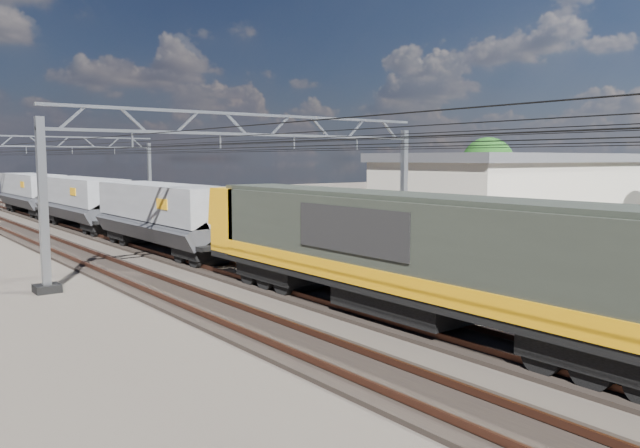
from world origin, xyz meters
TOP-DOWN VIEW (x-y plane):
  - ground at (0.00, 0.00)m, footprint 160.00×160.00m
  - track_outer_west at (-6.00, 0.00)m, footprint 2.60×140.00m
  - track_loco at (-2.00, 0.00)m, footprint 2.60×140.00m
  - track_inner_east at (2.00, 0.00)m, footprint 2.60×140.00m
  - track_outer_east at (6.00, 0.00)m, footprint 2.60×140.00m
  - catenary_gantry_mid at (0.00, 4.00)m, footprint 19.90×0.90m
  - catenary_gantry_far at (0.00, 40.00)m, footprint 19.90×0.90m
  - overhead_wires at (0.00, 8.00)m, footprint 12.03×140.00m
  - locomotive at (-2.00, -7.46)m, footprint 2.76×21.10m
  - hopper_wagon_lead at (-2.00, 10.23)m, footprint 3.38×13.00m
  - hopper_wagon_mid at (-2.00, 24.43)m, footprint 3.38×13.00m
  - hopper_wagon_third at (-2.00, 38.63)m, footprint 3.38×13.00m
  - industrial_shed at (22.00, 6.00)m, footprint 18.60×10.60m
  - tree_far at (30.32, 13.79)m, footprint 5.16×4.76m

SIDE VIEW (x-z plane):
  - ground at x=0.00m, z-range 0.00..0.00m
  - track_outer_west at x=-6.00m, z-range -0.08..0.22m
  - track_loco at x=-2.00m, z-range -0.08..0.22m
  - track_inner_east at x=2.00m, z-range -0.08..0.22m
  - track_outer_east at x=6.00m, z-range -0.08..0.22m
  - hopper_wagon_lead at x=-2.00m, z-range 0.60..3.86m
  - hopper_wagon_mid at x=-2.00m, z-range 0.60..3.86m
  - hopper_wagon_third at x=-2.00m, z-range 0.60..3.86m
  - locomotive at x=-2.00m, z-range 0.52..4.14m
  - industrial_shed at x=22.00m, z-range 0.03..5.43m
  - catenary_gantry_mid at x=0.00m, z-range 0.35..7.46m
  - catenary_gantry_far at x=0.00m, z-range 0.35..7.46m
  - tree_far at x=30.32m, z-range 0.95..7.88m
  - overhead_wires at x=0.00m, z-range 5.48..6.02m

